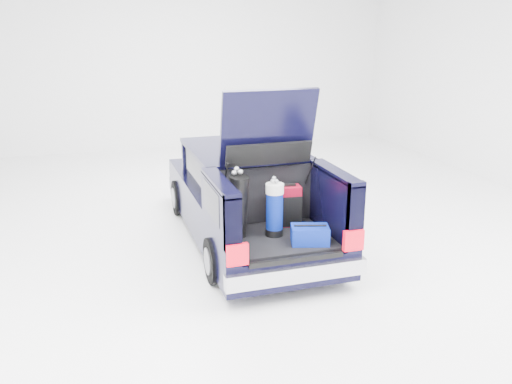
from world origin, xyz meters
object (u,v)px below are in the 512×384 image
object	(u,v)px
car	(245,196)
red_suitcase	(287,206)
blue_golf_bag	(275,209)
blue_duffel	(310,235)
black_golf_bag	(238,206)

from	to	relation	value
car	red_suitcase	bearing A→B (deg)	-78.03
blue_golf_bag	blue_duffel	distance (m)	0.57
black_golf_bag	blue_golf_bag	distance (m)	0.48
car	blue_golf_bag	distance (m)	1.55
blue_golf_bag	blue_duffel	world-z (taller)	blue_golf_bag
blue_golf_bag	blue_duffel	size ratio (longest dim) A/B	1.49
black_golf_bag	blue_duffel	bearing A→B (deg)	-51.16
black_golf_bag	blue_duffel	xyz separation A→B (m)	(0.81, -0.48, -0.30)
red_suitcase	car	bearing A→B (deg)	108.44
red_suitcase	blue_duffel	xyz separation A→B (m)	(0.05, -0.70, -0.16)
blue_duffel	black_golf_bag	bearing A→B (deg)	165.13
car	black_golf_bag	bearing A→B (deg)	-109.21
blue_golf_bag	blue_duffel	xyz separation A→B (m)	(0.34, -0.39, -0.25)
black_golf_bag	blue_golf_bag	bearing A→B (deg)	-31.13
red_suitcase	blue_golf_bag	distance (m)	0.43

